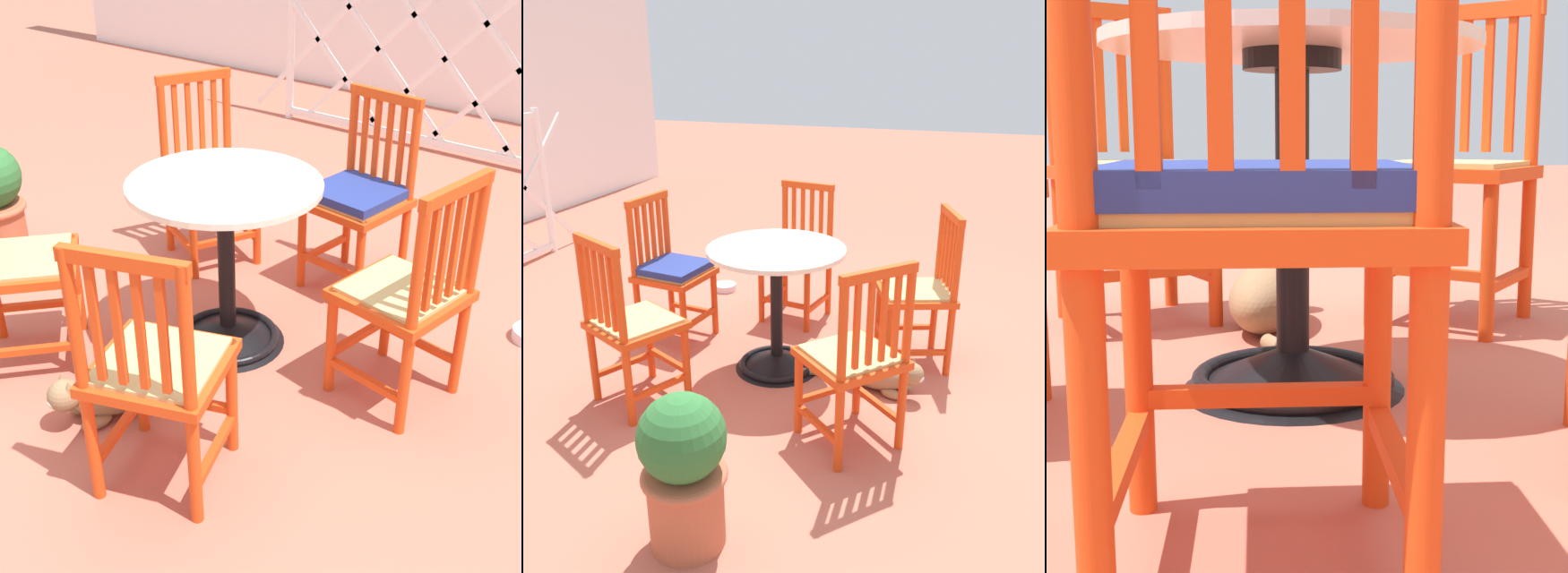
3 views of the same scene
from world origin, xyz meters
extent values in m
plane|color=#BC604C|center=(0.00, 0.00, 0.00)|extent=(24.00, 24.00, 0.00)
cone|color=black|center=(0.08, 0.21, 0.05)|extent=(0.48, 0.48, 0.10)
torus|color=black|center=(0.08, 0.21, 0.03)|extent=(0.44, 0.44, 0.04)
cylinder|color=black|center=(0.08, 0.21, 0.37)|extent=(0.07, 0.07, 0.66)
cylinder|color=black|center=(0.08, 0.21, 0.68)|extent=(0.20, 0.20, 0.04)
cylinder|color=silver|center=(0.08, 0.21, 0.72)|extent=(0.76, 0.76, 0.02)
cylinder|color=#D64214|center=(0.21, -0.41, 0.23)|extent=(0.04, 0.04, 0.45)
cylinder|color=#D64214|center=(0.53, -0.28, 0.23)|extent=(0.04, 0.04, 0.45)
cylinder|color=#D64214|center=(0.33, -0.72, 0.46)|extent=(0.04, 0.04, 0.91)
cylinder|color=#D64214|center=(0.65, -0.60, 0.46)|extent=(0.04, 0.04, 0.91)
cube|color=#D64214|center=(0.27, -0.57, 0.14)|extent=(0.15, 0.33, 0.03)
cube|color=#D64214|center=(0.59, -0.44, 0.14)|extent=(0.15, 0.33, 0.03)
cube|color=#D64214|center=(0.37, -0.35, 0.17)|extent=(0.33, 0.15, 0.03)
cube|color=#D64214|center=(0.43, -0.50, 0.43)|extent=(0.52, 0.52, 0.04)
cube|color=tan|center=(0.43, -0.50, 0.45)|extent=(0.45, 0.45, 0.02)
cube|color=#D64214|center=(0.39, -0.70, 0.68)|extent=(0.03, 0.03, 0.39)
cube|color=#D64214|center=(0.46, -0.68, 0.68)|extent=(0.03, 0.03, 0.39)
cube|color=#D64214|center=(0.52, -0.65, 0.68)|extent=(0.03, 0.03, 0.39)
cube|color=#D64214|center=(0.58, -0.63, 0.68)|extent=(0.03, 0.03, 0.39)
cube|color=#D64214|center=(0.49, -0.66, 0.89)|extent=(0.37, 0.17, 0.04)
cylinder|color=#D64214|center=(0.39, 0.75, 0.23)|extent=(0.04, 0.04, 0.45)
cylinder|color=#D64214|center=(0.05, 0.79, 0.23)|extent=(0.04, 0.04, 0.45)
cylinder|color=#D64214|center=(0.43, 1.09, 0.46)|extent=(0.04, 0.04, 0.91)
cylinder|color=#D64214|center=(0.09, 1.13, 0.46)|extent=(0.04, 0.04, 0.91)
cube|color=#D64214|center=(0.41, 0.92, 0.14)|extent=(0.07, 0.34, 0.03)
cube|color=#D64214|center=(0.07, 0.96, 0.14)|extent=(0.07, 0.34, 0.03)
cube|color=#D64214|center=(0.22, 0.77, 0.17)|extent=(0.34, 0.07, 0.03)
cube|color=#D64214|center=(0.24, 0.94, 0.43)|extent=(0.44, 0.44, 0.04)
cube|color=tan|center=(0.24, 0.94, 0.45)|extent=(0.39, 0.39, 0.02)
cube|color=navy|center=(0.24, 0.94, 0.48)|extent=(0.40, 0.40, 0.04)
cylinder|color=#D64214|center=(-0.48, -0.11, 0.23)|extent=(0.04, 0.04, 0.45)
cylinder|color=#D64214|center=(-0.23, -0.33, 0.23)|extent=(0.04, 0.04, 0.45)
cylinder|color=#D64214|center=(-0.71, -0.36, 0.46)|extent=(0.04, 0.04, 0.91)
cylinder|color=#D64214|center=(-0.45, -0.59, 0.46)|extent=(0.04, 0.04, 0.91)
cube|color=#D64214|center=(-0.59, -0.24, 0.14)|extent=(0.24, 0.27, 0.03)
cube|color=#D64214|center=(-0.34, -0.46, 0.14)|extent=(0.24, 0.27, 0.03)
cube|color=#D64214|center=(-0.35, -0.22, 0.17)|extent=(0.27, 0.24, 0.03)
cube|color=#D64214|center=(-0.47, -0.35, 0.43)|extent=(0.56, 0.56, 0.04)
cube|color=tan|center=(-0.47, -0.35, 0.45)|extent=(0.49, 0.49, 0.02)
cube|color=#D64214|center=(-0.65, -0.41, 0.68)|extent=(0.03, 0.03, 0.39)
cube|color=#D64214|center=(-0.60, -0.45, 0.68)|extent=(0.03, 0.03, 0.39)
cube|color=#D64214|center=(-0.55, -0.50, 0.68)|extent=(0.03, 0.03, 0.39)
cube|color=#D64214|center=(-0.50, -0.54, 0.68)|extent=(0.03, 0.03, 0.39)
cube|color=#D64214|center=(-0.58, -0.48, 0.89)|extent=(0.31, 0.27, 0.04)
ellipsoid|color=#8E704C|center=(0.07, -0.34, 0.10)|extent=(0.32, 0.48, 0.19)
ellipsoid|color=silver|center=(0.04, -0.43, 0.08)|extent=(0.20, 0.22, 0.14)
sphere|color=#8E704C|center=(-0.01, -0.58, 0.15)|extent=(0.12, 0.12, 0.12)
ellipsoid|color=silver|center=(-0.02, -0.62, 0.14)|extent=(0.06, 0.06, 0.04)
cone|color=#8E704C|center=(0.03, -0.57, 0.20)|extent=(0.04, 0.04, 0.04)
cone|color=#8E704C|center=(-0.03, -0.55, 0.20)|extent=(0.04, 0.04, 0.04)
ellipsoid|color=#8E704C|center=(0.07, -0.51, 0.03)|extent=(0.09, 0.13, 0.05)
ellipsoid|color=#8E704C|center=(-0.03, -0.48, 0.03)|extent=(0.09, 0.13, 0.05)
cylinder|color=#8E704C|center=(0.06, -0.01, 0.02)|extent=(0.10, 0.22, 0.04)
camera|label=1|loc=(1.81, -1.76, 1.79)|focal=46.19mm
camera|label=2|loc=(-2.87, -0.89, 1.72)|focal=38.20mm
camera|label=3|loc=(0.35, 1.90, 0.54)|focal=51.75mm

